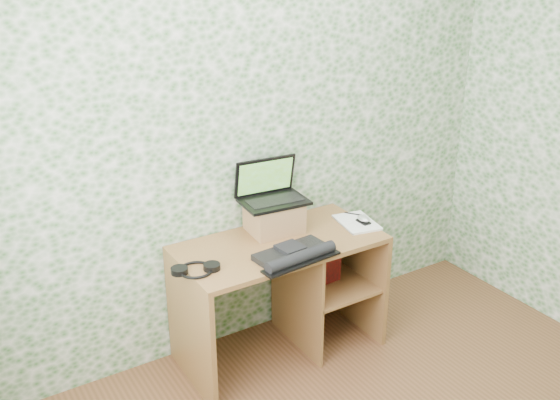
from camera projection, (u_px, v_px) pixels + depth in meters
wall_back at (252, 137)px, 3.63m from camera, size 3.50×0.00×3.50m
desk at (288, 277)px, 3.76m from camera, size 1.20×0.60×0.75m
riser at (274, 217)px, 3.70m from camera, size 0.32×0.27×0.18m
laptop at (270, 191)px, 3.68m from camera, size 0.40×0.30×0.25m
keyboard at (295, 254)px, 3.40m from camera, size 0.49×0.28×0.07m
headphones at (196, 269)px, 3.27m from camera, size 0.25×0.23×0.03m
notepad at (357, 222)px, 3.83m from camera, size 0.25×0.32×0.01m
mouse at (363, 220)px, 3.81m from camera, size 0.06×0.10×0.03m
pen at (355, 214)px, 3.92m from camera, size 0.09×0.11×0.01m
red_box at (320, 260)px, 3.81m from camera, size 0.27×0.10×0.32m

